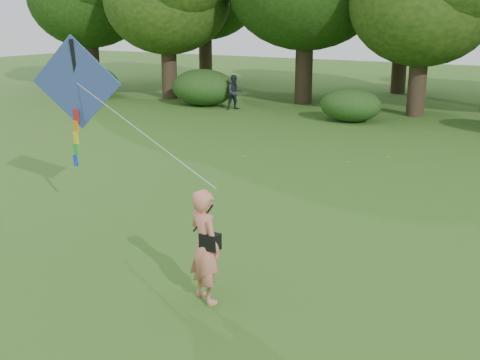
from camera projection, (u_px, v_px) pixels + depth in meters
The scene contains 7 objects.
ground at pixel (205, 304), 9.56m from camera, with size 100.00×100.00×0.00m, color #265114.
man_kite_flyer at pixel (205, 246), 9.46m from camera, with size 0.68×0.45×1.86m, color #D77965.
bystander_left at pixel (235, 92), 28.73m from camera, with size 0.80×0.62×1.64m, color #22242D.
crossbody_bag at pixel (210, 241), 9.34m from camera, with size 0.43×0.20×0.72m.
flying_kite at pixel (77, 85), 12.92m from camera, with size 5.92×2.46×2.91m.
shrub_band at pixel (432, 106), 24.29m from camera, with size 39.15×3.22×1.88m.
fallen_leaves at pixel (373, 215), 13.76m from camera, with size 10.70×14.91×0.01m.
Camera 1 is at (4.90, -7.19, 4.47)m, focal length 45.00 mm.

